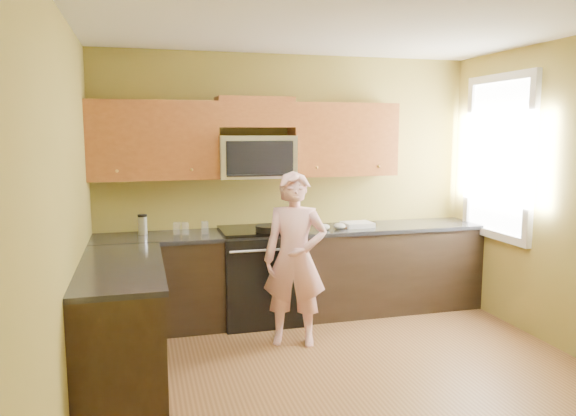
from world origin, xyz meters
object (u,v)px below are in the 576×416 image
object	(u,v)px
frying_pan	(270,232)
travel_mug	(143,234)
stove	(259,275)
microwave	(256,178)
butter_tub	(282,232)
woman	(295,259)

from	to	relation	value
frying_pan	travel_mug	world-z (taller)	travel_mug
stove	travel_mug	distance (m)	1.21
stove	travel_mug	xyz separation A→B (m)	(-1.12, 0.15, 0.45)
stove	microwave	size ratio (longest dim) A/B	1.25
stove	frying_pan	bearing A→B (deg)	-70.15
frying_pan	butter_tub	bearing A→B (deg)	28.10
stove	butter_tub	size ratio (longest dim) A/B	7.60
travel_mug	microwave	bearing A→B (deg)	-1.31
microwave	frying_pan	bearing A→B (deg)	-77.71
stove	frying_pan	size ratio (longest dim) A/B	1.94
stove	butter_tub	bearing A→B (deg)	-19.46
microwave	butter_tub	size ratio (longest dim) A/B	6.08
frying_pan	travel_mug	size ratio (longest dim) A/B	2.52
butter_tub	travel_mug	world-z (taller)	travel_mug
microwave	woman	bearing A→B (deg)	-77.06
woman	travel_mug	distance (m)	1.55
woman	frying_pan	bearing A→B (deg)	123.47
microwave	frying_pan	world-z (taller)	microwave
frying_pan	butter_tub	xyz separation A→B (m)	(0.15, 0.11, -0.03)
butter_tub	frying_pan	bearing A→B (deg)	-143.64
stove	frying_pan	world-z (taller)	frying_pan
stove	butter_tub	distance (m)	0.50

